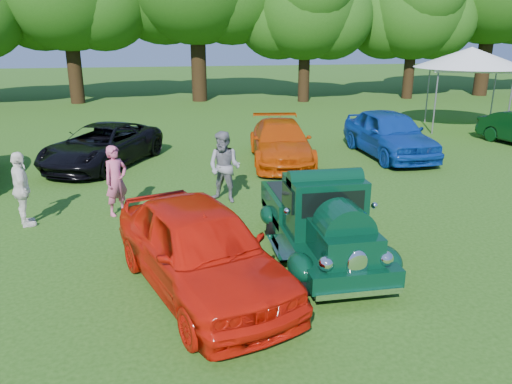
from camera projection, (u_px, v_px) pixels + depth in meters
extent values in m
plane|color=#214911|center=(291.00, 274.00, 9.34)|extent=(120.00, 120.00, 0.00)
cylinder|color=black|center=(302.00, 276.00, 8.54)|extent=(0.20, 0.68, 0.68)
cylinder|color=black|center=(385.00, 269.00, 8.81)|extent=(0.20, 0.68, 0.68)
cylinder|color=black|center=(271.00, 222.00, 10.98)|extent=(0.20, 0.68, 0.68)
cylinder|color=black|center=(336.00, 217.00, 11.25)|extent=(0.20, 0.68, 0.68)
cube|color=black|center=(321.00, 235.00, 9.92)|extent=(1.57, 4.11, 0.31)
cube|color=black|center=(343.00, 243.00, 8.65)|extent=(1.01, 1.33, 0.57)
cube|color=black|center=(324.00, 205.00, 9.60)|extent=(1.43, 1.05, 1.10)
cube|color=black|center=(333.00, 204.00, 9.07)|extent=(1.19, 0.05, 0.48)
cube|color=black|center=(304.00, 203.00, 11.01)|extent=(1.57, 1.87, 0.53)
cube|color=black|center=(304.00, 192.00, 10.93)|extent=(1.35, 1.65, 0.05)
ellipsoid|color=black|center=(301.00, 267.00, 8.49)|extent=(0.45, 0.78, 0.45)
ellipsoid|color=black|center=(387.00, 260.00, 8.76)|extent=(0.45, 0.78, 0.45)
ellipsoid|color=black|center=(268.00, 215.00, 10.92)|extent=(0.35, 0.66, 0.38)
ellipsoid|color=black|center=(339.00, 210.00, 11.20)|extent=(0.35, 0.66, 0.38)
ellipsoid|color=white|center=(357.00, 266.00, 8.04)|extent=(0.37, 0.11, 0.54)
sphere|color=white|center=(326.00, 264.00, 8.00)|extent=(0.26, 0.26, 0.26)
sphere|color=white|center=(386.00, 259.00, 8.17)|extent=(0.26, 0.26, 0.26)
cube|color=white|center=(359.00, 293.00, 8.04)|extent=(1.48, 0.10, 0.10)
cube|color=white|center=(293.00, 204.00, 12.00)|extent=(1.48, 0.10, 0.10)
imported|color=red|center=(200.00, 248.00, 8.55)|extent=(3.32, 5.04, 1.60)
imported|color=black|center=(102.00, 145.00, 16.73)|extent=(4.31, 5.49, 1.39)
imported|color=#B93B06|center=(281.00, 142.00, 17.19)|extent=(2.55, 5.05, 1.41)
imported|color=navy|center=(389.00, 133.00, 18.01)|extent=(2.06, 4.92, 1.66)
imported|color=#C45177|center=(116.00, 181.00, 12.15)|extent=(0.75, 0.73, 1.74)
imported|color=slate|center=(224.00, 167.00, 13.06)|extent=(1.16, 1.10, 1.89)
imported|color=white|center=(22.00, 190.00, 11.43)|extent=(0.74, 1.12, 1.77)
cube|color=silver|center=(469.00, 69.00, 22.49)|extent=(4.39, 4.39, 0.13)
cone|color=silver|center=(471.00, 57.00, 22.33)|extent=(6.43, 6.43, 0.89)
cylinder|color=slate|center=(435.00, 103.00, 21.81)|extent=(0.07, 0.07, 2.68)
cylinder|color=slate|center=(427.00, 95.00, 24.62)|extent=(0.07, 0.07, 2.68)
cylinder|color=slate|center=(509.00, 105.00, 21.21)|extent=(0.07, 0.07, 2.68)
cylinder|color=slate|center=(493.00, 97.00, 24.02)|extent=(0.07, 0.07, 2.68)
cylinder|color=#322210|center=(75.00, 68.00, 31.06)|extent=(0.87, 0.87, 4.35)
cylinder|color=#322210|center=(199.00, 63.00, 32.02)|extent=(0.97, 0.97, 4.83)
cylinder|color=#322210|center=(304.00, 73.00, 31.97)|extent=(0.72, 0.72, 3.58)
sphere|color=#18410D|center=(306.00, 5.00, 30.72)|extent=(6.55, 6.55, 6.55)
cylinder|color=#322210|center=(409.00, 72.00, 33.48)|extent=(0.70, 0.70, 3.51)
sphere|color=#18410D|center=(415.00, 9.00, 32.26)|extent=(6.42, 6.42, 6.42)
cylinder|color=#322210|center=(484.00, 61.00, 34.95)|extent=(0.96, 0.96, 4.79)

